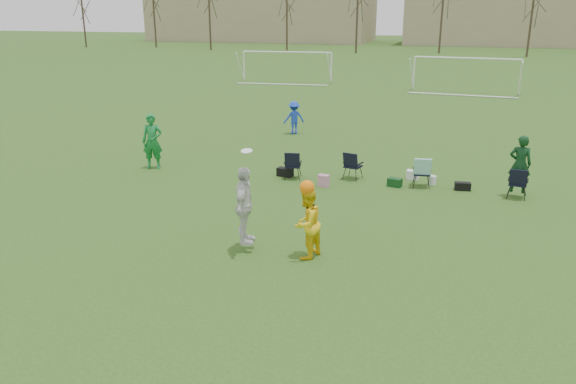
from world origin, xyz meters
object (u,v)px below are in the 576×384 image
at_px(fielder_green_near, 152,141).
at_px(goal_left, 287,58).
at_px(fielder_blue, 294,118).
at_px(goal_mid, 466,65).
at_px(center_contest, 275,214).

relative_size(fielder_green_near, goal_left, 0.27).
xyz_separation_m(fielder_blue, goal_left, (-6.54, 19.34, 1.15)).
relative_size(fielder_blue, goal_mid, 0.21).
xyz_separation_m(fielder_green_near, goal_mid, (10.61, 24.78, 0.91)).
bearing_deg(goal_mid, fielder_blue, -109.27).
distance_m(fielder_green_near, fielder_blue, 8.08).
relative_size(fielder_blue, goal_left, 0.21).
distance_m(fielder_blue, center_contest, 13.87).
xyz_separation_m(fielder_green_near, center_contest, (6.78, -5.95, 0.01)).
bearing_deg(fielder_blue, fielder_green_near, 33.14).
relative_size(fielder_green_near, fielder_blue, 1.31).
relative_size(center_contest, goal_mid, 0.35).
distance_m(goal_left, goal_mid, 14.14).
relative_size(goal_left, goal_mid, 1.00).
distance_m(fielder_blue, goal_mid, 18.91).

